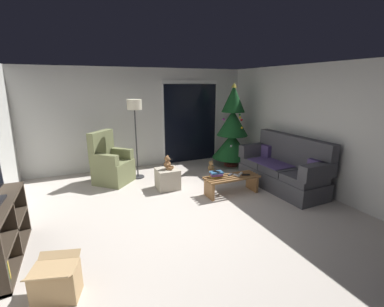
% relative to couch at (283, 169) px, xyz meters
% --- Properties ---
extents(ground_plane, '(7.00, 7.00, 0.00)m').
position_rel_couch_xyz_m(ground_plane, '(-2.32, -0.36, -0.40)').
color(ground_plane, '#BCB2A8').
extents(wall_back, '(5.72, 0.12, 2.50)m').
position_rel_couch_xyz_m(wall_back, '(-2.32, 2.70, 0.85)').
color(wall_back, beige).
rests_on(wall_back, ground).
extents(wall_right, '(0.12, 6.00, 2.50)m').
position_rel_couch_xyz_m(wall_right, '(0.54, -0.36, 0.85)').
color(wall_right, beige).
rests_on(wall_right, ground).
extents(patio_door_frame, '(1.60, 0.02, 2.20)m').
position_rel_couch_xyz_m(patio_door_frame, '(-0.98, 2.63, 0.70)').
color(patio_door_frame, silver).
rests_on(patio_door_frame, ground).
extents(patio_door_glass, '(1.50, 0.02, 2.10)m').
position_rel_couch_xyz_m(patio_door_glass, '(-0.98, 2.61, 0.65)').
color(patio_door_glass, black).
rests_on(patio_door_glass, ground).
extents(couch, '(0.86, 1.97, 1.08)m').
position_rel_couch_xyz_m(couch, '(0.00, 0.00, 0.00)').
color(couch, '#3D3D42').
rests_on(couch, ground).
extents(coffee_table, '(1.10, 0.40, 0.36)m').
position_rel_couch_xyz_m(coffee_table, '(-1.16, 0.13, -0.16)').
color(coffee_table, olive).
rests_on(coffee_table, ground).
extents(remote_white, '(0.15, 0.13, 0.02)m').
position_rel_couch_xyz_m(remote_white, '(-0.93, 0.17, -0.03)').
color(remote_white, silver).
rests_on(remote_white, coffee_table).
extents(remote_black, '(0.16, 0.10, 0.02)m').
position_rel_couch_xyz_m(remote_black, '(-0.87, 0.07, -0.03)').
color(remote_black, black).
rests_on(remote_black, coffee_table).
extents(remote_silver, '(0.07, 0.16, 0.02)m').
position_rel_couch_xyz_m(remote_silver, '(-1.06, 0.12, -0.03)').
color(remote_silver, '#ADADB2').
rests_on(remote_silver, coffee_table).
extents(remote_graphite, '(0.15, 0.13, 0.02)m').
position_rel_couch_xyz_m(remote_graphite, '(-1.15, 0.20, -0.03)').
color(remote_graphite, '#333338').
rests_on(remote_graphite, coffee_table).
extents(book_stack, '(0.26, 0.21, 0.11)m').
position_rel_couch_xyz_m(book_stack, '(-1.46, 0.20, 0.02)').
color(book_stack, '#B79333').
rests_on(book_stack, coffee_table).
extents(cell_phone, '(0.12, 0.16, 0.01)m').
position_rel_couch_xyz_m(cell_phone, '(-1.46, 0.20, 0.08)').
color(cell_phone, black).
rests_on(cell_phone, book_stack).
extents(christmas_tree, '(1.00, 1.00, 2.14)m').
position_rel_couch_xyz_m(christmas_tree, '(-0.19, 1.74, 0.54)').
color(christmas_tree, '#4C1E19').
rests_on(christmas_tree, ground).
extents(armchair, '(0.97, 0.97, 1.13)m').
position_rel_couch_xyz_m(armchair, '(-3.25, 1.71, 0.00)').
color(armchair, olive).
rests_on(armchair, ground).
extents(floor_lamp, '(0.32, 0.32, 1.78)m').
position_rel_couch_xyz_m(floor_lamp, '(-2.66, 1.80, 1.11)').
color(floor_lamp, '#2D2D30').
rests_on(floor_lamp, ground).
extents(ottoman, '(0.44, 0.44, 0.42)m').
position_rel_couch_xyz_m(ottoman, '(-2.23, 0.89, -0.19)').
color(ottoman, '#B2A893').
rests_on(ottoman, ground).
extents(teddy_bear_chestnut, '(0.22, 0.21, 0.29)m').
position_rel_couch_xyz_m(teddy_bear_chestnut, '(-2.22, 0.89, 0.14)').
color(teddy_bear_chestnut, brown).
rests_on(teddy_bear_chestnut, ottoman).
extents(teddy_bear_honey_by_tree, '(0.21, 0.21, 0.29)m').
position_rel_couch_xyz_m(teddy_bear_honey_by_tree, '(-0.91, 1.48, -0.28)').
color(teddy_bear_honey_by_tree, tan).
rests_on(teddy_bear_honey_by_tree, ground).
extents(cardboard_box_open_near_shelf, '(0.51, 0.54, 0.41)m').
position_rel_couch_xyz_m(cardboard_box_open_near_shelf, '(-4.18, -1.46, -0.22)').
color(cardboard_box_open_near_shelf, tan).
rests_on(cardboard_box_open_near_shelf, ground).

